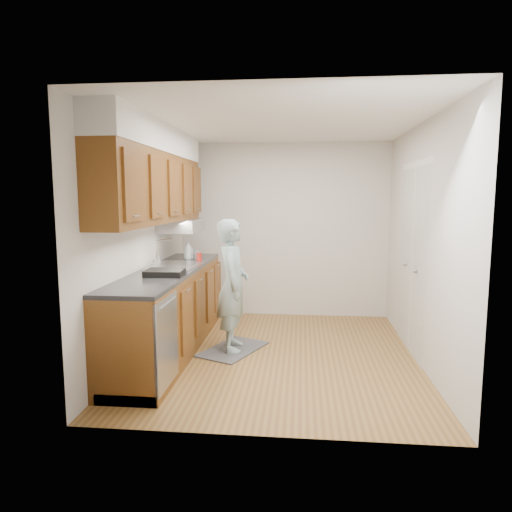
{
  "coord_description": "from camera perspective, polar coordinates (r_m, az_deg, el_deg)",
  "views": [
    {
      "loc": [
        0.26,
        -4.86,
        1.73
      ],
      "look_at": [
        -0.25,
        0.25,
        1.06
      ],
      "focal_mm": 32.0,
      "sensor_mm": 36.0,
      "label": 1
    }
  ],
  "objects": [
    {
      "name": "wall_back",
      "position": [
        6.63,
        3.46,
        3.22
      ],
      "size": [
        3.0,
        0.02,
        2.5
      ],
      "primitive_type": "cube",
      "color": "beige",
      "rests_on": "floor"
    },
    {
      "name": "person",
      "position": [
        5.1,
        -2.94,
        -2.55
      ],
      "size": [
        0.45,
        0.63,
        1.67
      ],
      "primitive_type": "imported",
      "rotation": [
        0.0,
        0.0,
        1.67
      ],
      "color": "#90ABAF",
      "rests_on": "floor_mat"
    },
    {
      "name": "ceiling",
      "position": [
        4.93,
        2.74,
        16.36
      ],
      "size": [
        3.5,
        3.5,
        0.0
      ],
      "primitive_type": "plane",
      "rotation": [
        3.14,
        0.0,
        0.0
      ],
      "color": "white",
      "rests_on": "wall_left"
    },
    {
      "name": "wall_right",
      "position": [
        5.04,
        19.94,
        1.47
      ],
      "size": [
        0.02,
        3.5,
        2.5
      ],
      "primitive_type": "cube",
      "color": "beige",
      "rests_on": "floor"
    },
    {
      "name": "soda_can",
      "position": [
        5.57,
        -7.11,
        -0.21
      ],
      "size": [
        0.08,
        0.08,
        0.12
      ],
      "primitive_type": "cylinder",
      "rotation": [
        0.0,
        0.0,
        -0.28
      ],
      "color": "red",
      "rests_on": "counter"
    },
    {
      "name": "soap_bottle_a",
      "position": [
        5.85,
        -8.45,
        0.7
      ],
      "size": [
        0.12,
        0.12,
        0.24
      ],
      "primitive_type": "imported",
      "rotation": [
        0.0,
        0.0,
        0.43
      ],
      "color": "silver",
      "rests_on": "counter"
    },
    {
      "name": "floor",
      "position": [
        5.17,
        2.57,
        -12.19
      ],
      "size": [
        3.5,
        3.5,
        0.0
      ],
      "primitive_type": "plane",
      "color": "olive",
      "rests_on": "ground"
    },
    {
      "name": "soap_bottle_b",
      "position": [
        5.95,
        -8.44,
        0.58
      ],
      "size": [
        0.11,
        0.12,
        0.19
      ],
      "primitive_type": "imported",
      "rotation": [
        0.0,
        0.0,
        -0.48
      ],
      "color": "silver",
      "rests_on": "counter"
    },
    {
      "name": "counter",
      "position": [
        5.22,
        -10.75,
        -6.5
      ],
      "size": [
        0.64,
        2.8,
        1.3
      ],
      "color": "brown",
      "rests_on": "floor"
    },
    {
      "name": "wall_left",
      "position": [
        5.19,
        -14.13,
        1.85
      ],
      "size": [
        0.02,
        3.5,
        2.5
      ],
      "primitive_type": "cube",
      "color": "beige",
      "rests_on": "floor"
    },
    {
      "name": "dish_rack",
      "position": [
        4.72,
        -11.34,
        -2.04
      ],
      "size": [
        0.4,
        0.34,
        0.06
      ],
      "primitive_type": "cube",
      "rotation": [
        0.0,
        0.0,
        0.06
      ],
      "color": "black",
      "rests_on": "counter"
    },
    {
      "name": "closet_door",
      "position": [
        5.35,
        18.93,
        -0.59
      ],
      "size": [
        0.02,
        1.22,
        2.05
      ],
      "primitive_type": "cube",
      "color": "white",
      "rests_on": "wall_right"
    },
    {
      "name": "floor_mat",
      "position": [
        5.31,
        -2.88,
        -11.56
      ],
      "size": [
        0.79,
        0.97,
        0.02
      ],
      "primitive_type": "cube",
      "rotation": [
        0.0,
        0.0,
        -0.42
      ],
      "color": "#565659",
      "rests_on": "floor"
    },
    {
      "name": "steel_can",
      "position": [
        5.82,
        -7.36,
        0.17
      ],
      "size": [
        0.09,
        0.09,
        0.13
      ],
      "primitive_type": "cylinder",
      "rotation": [
        0.0,
        0.0,
        0.31
      ],
      "color": "#A5A5AA",
      "rests_on": "counter"
    },
    {
      "name": "upper_cabinets",
      "position": [
        5.16,
        -12.42,
        9.64
      ],
      "size": [
        0.47,
        2.8,
        1.21
      ],
      "color": "brown",
      "rests_on": "wall_left"
    }
  ]
}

